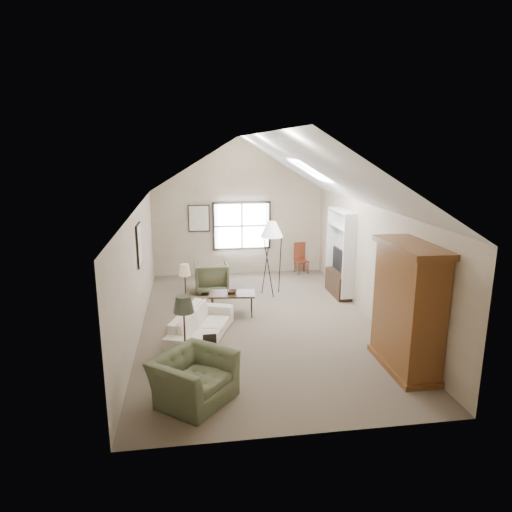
{
  "coord_description": "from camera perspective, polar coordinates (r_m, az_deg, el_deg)",
  "views": [
    {
      "loc": [
        -1.41,
        -9.21,
        3.78
      ],
      "look_at": [
        0.0,
        0.4,
        1.4
      ],
      "focal_mm": 32.0,
      "sensor_mm": 36.0,
      "label": 1
    }
  ],
  "objects": [
    {
      "name": "tan_lamp",
      "position": [
        10.18,
        -8.8,
        -4.37
      ],
      "size": [
        0.33,
        0.33,
        1.28
      ],
      "primitive_type": null,
      "rotation": [
        0.0,
        0.0,
        -0.35
      ],
      "color": "tan",
      "rests_on": "ground"
    },
    {
      "name": "bowl",
      "position": [
        10.31,
        -3.03,
        -4.48
      ],
      "size": [
        0.27,
        0.27,
        0.06
      ],
      "primitive_type": "imported",
      "rotation": [
        0.0,
        0.0,
        -0.11
      ],
      "color": "#322514",
      "rests_on": "coffee_table"
    },
    {
      "name": "tv_alcove",
      "position": [
        11.74,
        10.51,
        0.59
      ],
      "size": [
        0.32,
        1.3,
        2.1
      ],
      "primitive_type": "cube",
      "color": "white",
      "rests_on": "ground"
    },
    {
      "name": "side_table",
      "position": [
        7.73,
        -5.73,
        -13.41
      ],
      "size": [
        0.66,
        0.66,
        0.51
      ],
      "primitive_type": "cylinder",
      "rotation": [
        0.0,
        0.0,
        -0.35
      ],
      "color": "#352515",
      "rests_on": "ground"
    },
    {
      "name": "armchair_far",
      "position": [
        12.07,
        -5.58,
        -2.56
      ],
      "size": [
        0.87,
        0.89,
        0.8
      ],
      "primitive_type": "imported",
      "rotation": [
        0.0,
        0.0,
        3.16
      ],
      "color": "#585A3F",
      "rests_on": "ground"
    },
    {
      "name": "wall_art",
      "position": [
        11.35,
        -10.6,
        3.11
      ],
      "size": [
        1.97,
        3.71,
        0.88
      ],
      "color": "black",
      "rests_on": "room_shell"
    },
    {
      "name": "skylight",
      "position": [
        10.48,
        6.77,
        10.61
      ],
      "size": [
        0.8,
        1.2,
        0.52
      ],
      "primitive_type": null,
      "color": "white",
      "rests_on": "room_shell"
    },
    {
      "name": "coffee_table",
      "position": [
        10.4,
        -3.01,
        -6.01
      ],
      "size": [
        1.08,
        0.68,
        0.52
      ],
      "primitive_type": "cube",
      "rotation": [
        0.0,
        0.0,
        -0.11
      ],
      "color": "#362616",
      "rests_on": "ground"
    },
    {
      "name": "tv_panel",
      "position": [
        11.79,
        10.37,
        -0.5
      ],
      "size": [
        0.05,
        0.9,
        0.55
      ],
      "primitive_type": "cube",
      "color": "black",
      "rests_on": "media_console"
    },
    {
      "name": "window",
      "position": [
        13.46,
        -1.78,
        3.79
      ],
      "size": [
        1.72,
        0.08,
        1.42
      ],
      "primitive_type": "cube",
      "color": "black",
      "rests_on": "room_shell"
    },
    {
      "name": "room_shell",
      "position": [
        9.33,
        0.36,
        10.25
      ],
      "size": [
        5.01,
        8.01,
        4.0
      ],
      "color": "#6D5E4E",
      "rests_on": "ground"
    },
    {
      "name": "dark_lamp",
      "position": [
        7.72,
        -8.89,
        -9.82
      ],
      "size": [
        0.44,
        0.44,
        1.43
      ],
      "primitive_type": null,
      "rotation": [
        0.0,
        0.0,
        -0.35
      ],
      "color": "#2A2E20",
      "rests_on": "ground"
    },
    {
      "name": "armoire",
      "position": [
        8.15,
        18.44,
        -6.16
      ],
      "size": [
        0.6,
        1.5,
        2.2
      ],
      "primitive_type": "cube",
      "color": "brown",
      "rests_on": "ground"
    },
    {
      "name": "tripod_lamp",
      "position": [
        11.58,
        1.96,
        -0.25
      ],
      "size": [
        0.66,
        0.66,
        1.95
      ],
      "primitive_type": null,
      "rotation": [
        0.0,
        0.0,
        -0.19
      ],
      "color": "white",
      "rests_on": "ground"
    },
    {
      "name": "side_chair",
      "position": [
        13.73,
        5.73,
        -0.29
      ],
      "size": [
        0.42,
        0.42,
        0.93
      ],
      "primitive_type": "cube",
      "rotation": [
        0.0,
        0.0,
        0.18
      ],
      "color": "maroon",
      "rests_on": "ground"
    },
    {
      "name": "sofa",
      "position": [
        9.17,
        -6.86,
        -8.65
      ],
      "size": [
        1.45,
        2.19,
        0.6
      ],
      "primitive_type": "imported",
      "rotation": [
        0.0,
        0.0,
        1.22
      ],
      "color": "white",
      "rests_on": "ground"
    },
    {
      "name": "armchair_near",
      "position": [
        7.15,
        -7.79,
        -14.92
      ],
      "size": [
        1.46,
        1.48,
        0.72
      ],
      "primitive_type": "imported",
      "rotation": [
        0.0,
        0.0,
        0.87
      ],
      "color": "#5F6748",
      "rests_on": "ground"
    },
    {
      "name": "media_console",
      "position": [
        11.95,
        10.24,
        -3.39
      ],
      "size": [
        0.34,
        1.18,
        0.6
      ],
      "primitive_type": "cube",
      "color": "#382316",
      "rests_on": "ground"
    }
  ]
}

